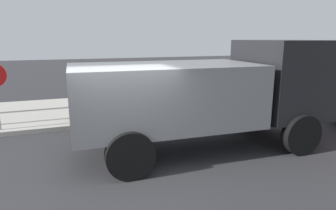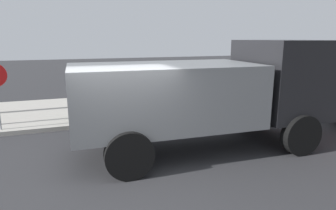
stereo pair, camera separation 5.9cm
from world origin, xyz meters
name	(u,v)px [view 1 (the left image)]	position (x,y,z in m)	size (l,w,h in m)	color
ground_plane	(127,176)	(0.00, 0.00, 0.00)	(80.00, 80.00, 0.00)	#2D2D30
sidewalk_curb	(95,109)	(0.00, 6.50, 0.07)	(36.00, 5.00, 0.15)	#ADA89E
fire_hydrant	(97,103)	(-0.05, 5.28, 0.61)	(0.25, 0.56, 0.86)	#2D8438
loose_tire	(89,102)	(-0.37, 4.78, 0.78)	(1.25, 1.25, 0.26)	black
dump_truck_gray	(210,92)	(2.58, 1.00, 1.61)	(7.07, 2.97, 3.00)	slate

